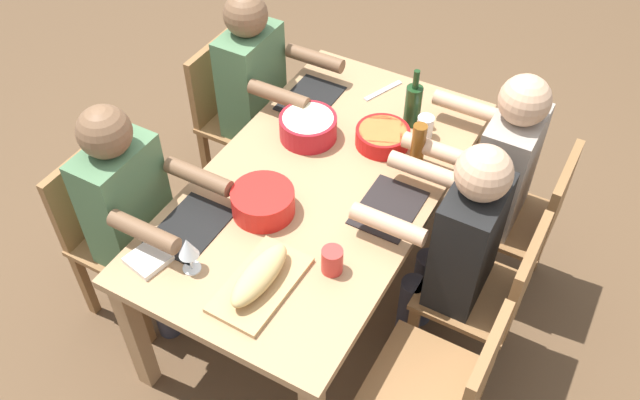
{
  "coord_description": "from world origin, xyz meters",
  "views": [
    {
      "loc": [
        1.79,
        1.0,
        2.73
      ],
      "look_at": [
        0.0,
        0.0,
        0.63
      ],
      "focal_mm": 38.07,
      "sensor_mm": 36.0,
      "label": 1
    }
  ],
  "objects": [
    {
      "name": "ground_plane",
      "position": [
        0.0,
        0.0,
        0.0
      ],
      "size": [
        8.0,
        8.0,
        0.0
      ],
      "primitive_type": "plane",
      "color": "brown"
    },
    {
      "name": "dining_table",
      "position": [
        0.0,
        0.0,
        0.66
      ],
      "size": [
        1.74,
        0.96,
        0.74
      ],
      "color": "#A87F56",
      "rests_on": "ground_plane"
    },
    {
      "name": "chair_far_center",
      "position": [
        0.0,
        0.8,
        0.48
      ],
      "size": [
        0.4,
        0.4,
        0.85
      ],
      "color": "olive",
      "rests_on": "ground_plane"
    },
    {
      "name": "diner_far_center",
      "position": [
        -0.0,
        0.62,
        0.7
      ],
      "size": [
        0.41,
        0.53,
        1.2
      ],
      "color": "#2D2D38",
      "rests_on": "ground_plane"
    },
    {
      "name": "chair_near_right",
      "position": [
        0.48,
        -0.8,
        0.48
      ],
      "size": [
        0.4,
        0.4,
        0.85
      ],
      "color": "olive",
      "rests_on": "ground_plane"
    },
    {
      "name": "diner_near_right",
      "position": [
        0.48,
        -0.62,
        0.7
      ],
      "size": [
        0.41,
        0.53,
        1.2
      ],
      "color": "#2D2D38",
      "rests_on": "ground_plane"
    },
    {
      "name": "chair_far_left",
      "position": [
        -0.48,
        0.8,
        0.48
      ],
      "size": [
        0.4,
        0.4,
        0.85
      ],
      "color": "olive",
      "rests_on": "ground_plane"
    },
    {
      "name": "diner_far_left",
      "position": [
        -0.48,
        0.62,
        0.7
      ],
      "size": [
        0.41,
        0.53,
        1.2
      ],
      "color": "#2D2D38",
      "rests_on": "ground_plane"
    },
    {
      "name": "chair_near_left",
      "position": [
        -0.48,
        -0.8,
        0.48
      ],
      "size": [
        0.4,
        0.4,
        0.85
      ],
      "color": "olive",
      "rests_on": "ground_plane"
    },
    {
      "name": "diner_near_left",
      "position": [
        -0.48,
        -0.62,
        0.7
      ],
      "size": [
        0.41,
        0.53,
        1.2
      ],
      "color": "#2D2D38",
      "rests_on": "ground_plane"
    },
    {
      "name": "chair_far_right",
      "position": [
        0.48,
        0.8,
        0.48
      ],
      "size": [
        0.4,
        0.4,
        0.85
      ],
      "color": "olive",
      "rests_on": "ground_plane"
    },
    {
      "name": "serving_bowl_salad",
      "position": [
        0.26,
        -0.12,
        0.8
      ],
      "size": [
        0.26,
        0.26,
        0.11
      ],
      "color": "red",
      "rests_on": "dining_table"
    },
    {
      "name": "serving_bowl_pasta",
      "position": [
        -0.23,
        -0.19,
        0.8
      ],
      "size": [
        0.26,
        0.26,
        0.11
      ],
      "color": "#B21923",
      "rests_on": "dining_table"
    },
    {
      "name": "serving_bowl_fruit",
      "position": [
        -0.35,
        0.12,
        0.79
      ],
      "size": [
        0.24,
        0.24,
        0.08
      ],
      "color": "red",
      "rests_on": "dining_table"
    },
    {
      "name": "cutting_board",
      "position": [
        0.58,
        0.08,
        0.75
      ],
      "size": [
        0.41,
        0.23,
        0.02
      ],
      "primitive_type": "cube",
      "rotation": [
        0.0,
        0.0,
        -0.03
      ],
      "color": "tan",
      "rests_on": "dining_table"
    },
    {
      "name": "bread_loaf",
      "position": [
        0.58,
        0.08,
        0.81
      ],
      "size": [
        0.32,
        0.12,
        0.09
      ],
      "primitive_type": "ellipsoid",
      "rotation": [
        0.0,
        0.0,
        -0.03
      ],
      "color": "tan",
      "rests_on": "cutting_board"
    },
    {
      "name": "wine_bottle",
      "position": [
        -0.54,
        0.18,
        0.85
      ],
      "size": [
        0.08,
        0.08,
        0.29
      ],
      "color": "#193819",
      "rests_on": "dining_table"
    },
    {
      "name": "beer_bottle",
      "position": [
        -0.29,
        0.31,
        0.85
      ],
      "size": [
        0.06,
        0.06,
        0.22
      ],
      "primitive_type": "cylinder",
      "color": "brown",
      "rests_on": "dining_table"
    },
    {
      "name": "wine_glass",
      "position": [
        0.64,
        -0.19,
        0.86
      ],
      "size": [
        0.08,
        0.08,
        0.17
      ],
      "color": "silver",
      "rests_on": "dining_table"
    },
    {
      "name": "placemat_far_center",
      "position": [
        0.0,
        0.32,
        0.74
      ],
      "size": [
        0.32,
        0.23,
        0.01
      ],
      "primitive_type": "cube",
      "color": "black",
      "rests_on": "dining_table"
    },
    {
      "name": "placemat_near_right",
      "position": [
        0.48,
        -0.32,
        0.74
      ],
      "size": [
        0.32,
        0.23,
        0.01
      ],
      "primitive_type": "cube",
      "color": "black",
      "rests_on": "dining_table"
    },
    {
      "name": "cup_far_left",
      "position": [
        -0.48,
        0.27,
        0.79
      ],
      "size": [
        0.07,
        0.07,
        0.11
      ],
      "primitive_type": "cylinder",
      "color": "white",
      "rests_on": "dining_table"
    },
    {
      "name": "placemat_near_left",
      "position": [
        -0.48,
        -0.32,
        0.74
      ],
      "size": [
        0.32,
        0.23,
        0.01
      ],
      "primitive_type": "cube",
      "color": "black",
      "rests_on": "dining_table"
    },
    {
      "name": "cup_far_right",
      "position": [
        0.39,
        0.27,
        0.79
      ],
      "size": [
        0.08,
        0.08,
        0.11
      ],
      "primitive_type": "cylinder",
      "color": "red",
      "rests_on": "dining_table"
    },
    {
      "name": "carving_knife",
      "position": [
        -0.7,
        -0.04,
        0.74
      ],
      "size": [
        0.22,
        0.11,
        0.01
      ],
      "primitive_type": "cube",
      "rotation": [
        0.0,
        0.0,
        2.76
      ],
      "color": "silver",
      "rests_on": "dining_table"
    },
    {
      "name": "napkin_stack",
      "position": [
        0.69,
        -0.36,
        0.75
      ],
      "size": [
        0.16,
        0.16,
        0.02
      ],
      "primitive_type": "cube",
      "rotation": [
        0.0,
        0.0,
        -0.2
      ],
      "color": "white",
      "rests_on": "dining_table"
    }
  ]
}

